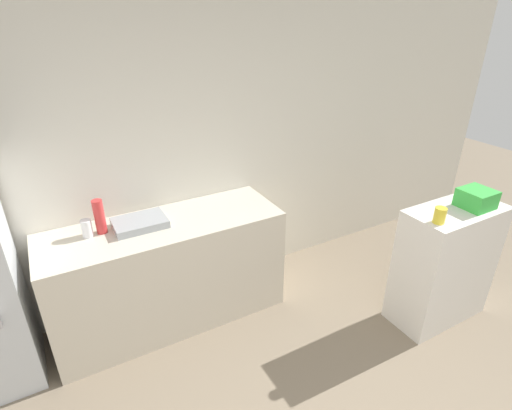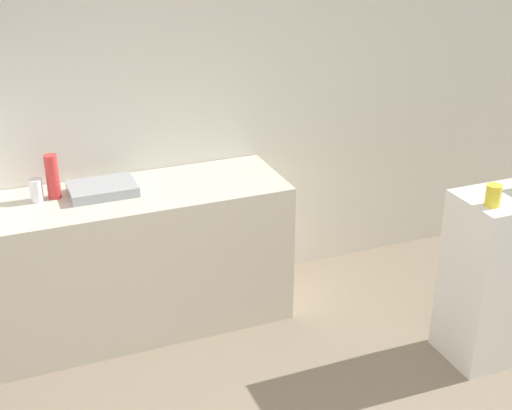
{
  "view_description": "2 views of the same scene",
  "coord_description": "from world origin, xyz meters",
  "views": [
    {
      "loc": [
        -0.86,
        -0.38,
        2.46
      ],
      "look_at": [
        0.34,
        1.78,
        1.24
      ],
      "focal_mm": 28.0,
      "sensor_mm": 36.0,
      "label": 1
    },
    {
      "loc": [
        -0.94,
        -1.57,
        2.63
      ],
      "look_at": [
        0.4,
        1.75,
        1.02
      ],
      "focal_mm": 50.0,
      "sensor_mm": 36.0,
      "label": 2
    }
  ],
  "objects": [
    {
      "name": "sink_basin",
      "position": [
        -0.32,
        2.43,
        0.96
      ],
      "size": [
        0.4,
        0.29,
        0.06
      ],
      "primitive_type": "cube",
      "color": "#9EA3A8",
      "rests_on": "counter"
    },
    {
      "name": "counter",
      "position": [
        -0.16,
        2.38,
        0.47
      ],
      "size": [
        1.89,
        0.65,
        0.93
      ],
      "primitive_type": "cube",
      "color": "beige",
      "rests_on": "ground_plane"
    },
    {
      "name": "bottle_tall",
      "position": [
        -0.6,
        2.47,
        1.07
      ],
      "size": [
        0.08,
        0.08,
        0.27
      ],
      "primitive_type": "cylinder",
      "color": "red",
      "rests_on": "counter"
    },
    {
      "name": "bottle_short",
      "position": [
        -0.7,
        2.46,
        1.0
      ],
      "size": [
        0.08,
        0.08,
        0.14
      ],
      "primitive_type": "cylinder",
      "color": "silver",
      "rests_on": "counter"
    },
    {
      "name": "jar",
      "position": [
        1.56,
        1.21,
        1.1
      ],
      "size": [
        0.09,
        0.09,
        0.12
      ],
      "primitive_type": "cylinder",
      "color": "yellow",
      "rests_on": "shelf_cabinet"
    },
    {
      "name": "wall_back",
      "position": [
        0.0,
        2.74,
        1.3
      ],
      "size": [
        8.0,
        0.06,
        2.6
      ],
      "primitive_type": "cube",
      "color": "silver",
      "rests_on": "ground_plane"
    }
  ]
}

